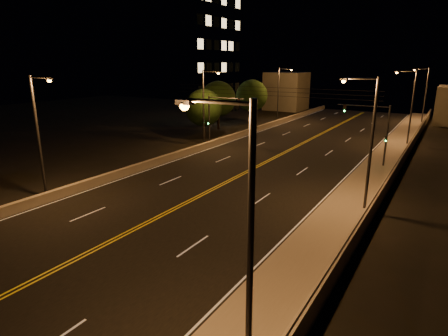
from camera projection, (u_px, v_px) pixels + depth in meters
The scene contains 22 objects.
road at pixel (216, 188), 31.57m from camera, with size 18.00×120.00×0.02m, color black.
sidewalk at pixel (346, 212), 26.12m from camera, with size 3.60×120.00×0.30m, color gray.
curb at pixel (320, 207), 27.07m from camera, with size 0.14×120.00×0.15m, color gray.
parapet_wall at pixel (372, 207), 25.11m from camera, with size 0.30×120.00×1.00m, color gray.
jersey_barrier at pixel (137, 168), 36.01m from camera, with size 0.45×120.00×0.77m, color gray.
distant_building_left at pixel (286, 91), 82.93m from camera, with size 8.00×8.00×8.13m, color gray.
parapet_rail at pixel (373, 200), 24.97m from camera, with size 0.06×0.06×120.00m, color black.
lane_markings at pixel (216, 188), 31.50m from camera, with size 17.32×116.00×0.00m.
streetlight_0 at pixel (242, 237), 10.68m from camera, with size 2.55×0.28×9.31m.
streetlight_1 at pixel (368, 137), 25.15m from camera, with size 2.55×0.28×9.31m.
streetlight_2 at pixel (410, 103), 46.11m from camera, with size 2.55×0.28×9.31m.
streetlight_3 at pixel (424, 92), 63.63m from camera, with size 2.55×0.28×9.31m.
streetlight_4 at pixel (40, 130), 27.82m from camera, with size 2.55×0.28×9.31m.
streetlight_5 at pixel (205, 103), 45.87m from camera, with size 2.55×0.28×9.31m.
streetlight_6 at pixel (280, 91), 64.75m from camera, with size 2.55×0.28×9.31m.
traffic_signal_right at pixel (377, 128), 36.79m from camera, with size 5.11×0.31×6.26m.
traffic_signal_left at pixel (216, 115), 46.23m from camera, with size 5.11×0.31×6.26m.
overhead_wires at pixel (267, 91), 37.36m from camera, with size 22.00×0.03×0.83m.
building_tower at pixel (166, 36), 70.02m from camera, with size 24.00×15.00×30.97m.
tree_0 at pixel (204, 108), 50.50m from camera, with size 5.03×5.03×6.81m.
tree_1 at pixel (218, 99), 58.23m from camera, with size 5.51×5.51×7.47m.
tree_2 at pixel (252, 96), 64.85m from camera, with size 5.45×5.45×7.38m.
Camera 1 is at (16.16, -5.20, 10.17)m, focal length 30.00 mm.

